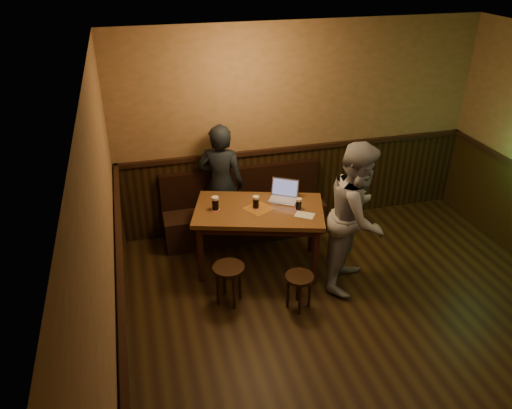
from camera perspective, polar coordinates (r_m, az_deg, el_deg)
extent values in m
cube|color=black|center=(5.30, 15.54, -17.40)|extent=(5.00, 6.00, 0.02)
cube|color=beige|center=(3.88, 21.00, 13.36)|extent=(5.00, 6.00, 0.02)
cube|color=#98684D|center=(6.86, 4.96, 8.72)|extent=(5.00, 0.02, 2.80)
cube|color=#98684D|center=(3.84, -16.44, -9.69)|extent=(0.02, 6.00, 2.80)
cube|color=black|center=(7.17, 4.76, 2.23)|extent=(4.98, 0.04, 1.10)
cube|color=black|center=(4.40, -14.46, -18.42)|extent=(0.04, 5.98, 1.10)
cube|color=black|center=(6.91, 5.03, 6.45)|extent=(4.98, 0.06, 0.06)
cube|color=black|center=(4.01, -15.04, -12.65)|extent=(0.06, 5.98, 0.06)
cube|color=black|center=(6.88, -1.27, -1.94)|extent=(2.20, 0.50, 0.45)
cube|color=black|center=(6.83, -1.71, 2.32)|extent=(2.20, 0.10, 0.50)
cube|color=#562818|center=(5.98, 0.34, -0.68)|extent=(1.72, 1.29, 0.05)
cube|color=#32160E|center=(6.02, 0.33, -1.37)|extent=(1.56, 1.12, 0.09)
cube|color=maroon|center=(5.97, 0.34, -0.44)|extent=(0.38, 0.38, 0.00)
cylinder|color=#32160E|center=(5.96, -6.35, -5.64)|extent=(0.08, 0.08, 0.76)
cylinder|color=#32160E|center=(6.54, -5.51, -2.22)|extent=(0.08, 0.08, 0.76)
cylinder|color=#32160E|center=(5.92, 6.81, -5.93)|extent=(0.08, 0.08, 0.76)
cylinder|color=#32160E|center=(6.50, 6.42, -2.46)|extent=(0.08, 0.08, 0.76)
cylinder|color=black|center=(5.56, -3.15, -7.28)|extent=(0.42, 0.42, 0.04)
cylinder|color=black|center=(5.74, -1.83, -8.81)|extent=(0.04, 0.04, 0.46)
cylinder|color=black|center=(5.79, -3.64, -8.42)|extent=(0.04, 0.04, 0.46)
cylinder|color=black|center=(5.65, -4.38, -9.53)|extent=(0.04, 0.04, 0.46)
cylinder|color=black|center=(5.59, -2.53, -9.94)|extent=(0.04, 0.04, 0.46)
cylinder|color=black|center=(5.52, 4.99, -8.28)|extent=(0.38, 0.38, 0.04)
cylinder|color=black|center=(5.66, 6.14, -9.91)|extent=(0.03, 0.03, 0.41)
cylinder|color=black|center=(5.74, 4.78, -9.20)|extent=(0.03, 0.03, 0.41)
cylinder|color=black|center=(5.64, 3.66, -9.98)|extent=(0.03, 0.03, 0.41)
cylinder|color=black|center=(5.55, 5.03, -10.72)|extent=(0.03, 0.03, 0.41)
cylinder|color=#B3161F|center=(5.96, -4.64, -0.56)|extent=(0.11, 0.11, 0.00)
cylinder|color=silver|center=(5.96, -4.64, -0.53)|extent=(0.09, 0.09, 0.00)
cylinder|color=black|center=(5.93, -4.67, 0.04)|extent=(0.08, 0.08, 0.13)
cylinder|color=beige|center=(5.89, -4.70, 0.74)|extent=(0.08, 0.08, 0.03)
cylinder|color=#B3161F|center=(5.98, -0.01, -0.37)|extent=(0.10, 0.10, 0.00)
cylinder|color=silver|center=(5.98, -0.01, -0.34)|extent=(0.08, 0.08, 0.00)
cylinder|color=black|center=(5.95, -0.01, 0.19)|extent=(0.07, 0.07, 0.12)
cylinder|color=beige|center=(5.91, -0.01, 0.83)|extent=(0.08, 0.08, 0.03)
cylinder|color=#B3161F|center=(5.97, 4.86, -0.55)|extent=(0.09, 0.09, 0.00)
cylinder|color=silver|center=(5.97, 4.86, -0.52)|extent=(0.08, 0.08, 0.00)
cylinder|color=black|center=(5.94, 4.88, -0.02)|extent=(0.07, 0.07, 0.11)
cylinder|color=beige|center=(5.90, 4.91, 0.58)|extent=(0.07, 0.07, 0.03)
cube|color=silver|center=(6.15, 3.05, 0.50)|extent=(0.41, 0.38, 0.02)
cube|color=#B2B2B7|center=(6.14, 3.06, 0.58)|extent=(0.36, 0.32, 0.00)
cube|color=silver|center=(6.19, 3.34, 1.98)|extent=(0.33, 0.24, 0.22)
cube|color=#545F9D|center=(6.18, 3.32, 1.94)|extent=(0.29, 0.21, 0.19)
cube|color=silver|center=(5.85, 5.58, -1.20)|extent=(0.27, 0.25, 0.00)
imported|color=black|center=(6.52, -4.00, 2.23)|extent=(0.71, 0.59, 1.66)
imported|color=gray|center=(5.77, 11.47, -1.36)|extent=(1.07, 1.10, 1.78)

